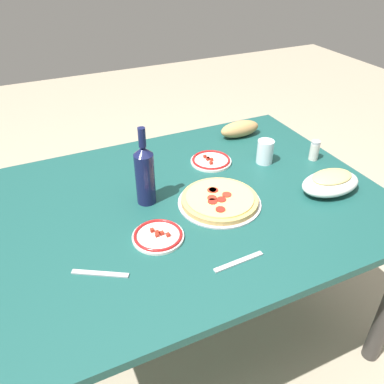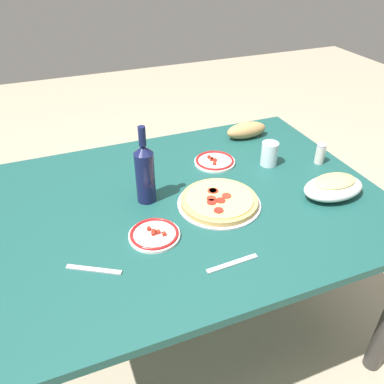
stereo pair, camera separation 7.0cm
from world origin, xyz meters
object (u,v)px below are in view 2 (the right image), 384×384
Objects in this scene: pepperoni_pizza at (219,201)px; spice_shaker at (320,154)px; side_plate_far at (154,234)px; baked_pasta_dish at (333,186)px; bread_loaf at (246,130)px; dining_table at (192,220)px; side_plate_near at (215,161)px; wine_bottle at (145,172)px; water_glass at (269,154)px.

pepperoni_pizza is 0.54m from spice_shaker.
side_plate_far is at bearing -165.72° from spice_shaker.
side_plate_far is at bearing 178.28° from baked_pasta_dish.
bread_loaf reaches higher than side_plate_far.
dining_table is 0.16m from pepperoni_pizza.
dining_table is 0.30m from side_plate_near.
side_plate_far is at bearing -99.79° from wine_bottle.
pepperoni_pizza is at bearing -128.06° from bread_loaf.
water_glass reaches higher than side_plate_near.
pepperoni_pizza is 0.29m from wine_bottle.
baked_pasta_dish is 0.50m from side_plate_near.
dining_table is 0.59m from bread_loaf.
water_glass is at bearing -97.28° from bread_loaf.
pepperoni_pizza reaches higher than dining_table.
spice_shaker is (0.60, 0.05, 0.14)m from dining_table.
dining_table is at bearing -163.61° from water_glass.
side_plate_far is (-0.69, 0.02, -0.03)m from baked_pasta_dish.
side_plate_near is 0.45m from spice_shaker.
side_plate_near is 0.30m from bread_loaf.
spice_shaker is (0.21, -0.07, -0.01)m from water_glass.
bread_loaf is (0.62, 0.53, 0.03)m from side_plate_far.
side_plate_far is (-0.38, -0.37, -0.00)m from side_plate_near.
baked_pasta_dish is (0.42, -0.11, 0.03)m from pepperoni_pizza.
wine_bottle reaches higher than pepperoni_pizza.
pepperoni_pizza is (0.08, -0.07, 0.11)m from dining_table.
pepperoni_pizza is at bearing -167.38° from spice_shaker.
bread_loaf is at bearing 96.89° from baked_pasta_dish.
side_plate_near is at bearing -145.12° from bread_loaf.
water_glass reaches higher than side_plate_far.
wine_bottle is at bearing 160.43° from dining_table.
spice_shaker is at bearing -62.20° from bread_loaf.
water_glass is at bearing 108.99° from baked_pasta_dish.
spice_shaker is at bearing 64.37° from baked_pasta_dish.
baked_pasta_dish is 1.20× the size of bread_loaf.
spice_shaker reaches higher than dining_table.
side_plate_far is at bearing -139.44° from bread_loaf.
bread_loaf is (0.24, 0.17, 0.03)m from side_plate_near.
pepperoni_pizza is 3.52× the size of spice_shaker.
bread_loaf is at bearing 51.94° from pepperoni_pizza.
water_glass is at bearing 6.22° from wine_bottle.
spice_shaker is (0.80, 0.20, 0.03)m from side_plate_far.
baked_pasta_dish is 2.76× the size of spice_shaker.
dining_table is 5.89× the size of baked_pasta_dish.
wine_bottle is at bearing 179.41° from spice_shaker.
side_plate_near is (-0.31, 0.39, -0.03)m from baked_pasta_dish.
pepperoni_pizza is 0.29m from side_plate_far.
baked_pasta_dish is 0.31m from water_glass.
side_plate_near is 1.03× the size of side_plate_far.
water_glass is (-0.10, 0.29, 0.01)m from baked_pasta_dish.
side_plate_far reaches higher than dining_table.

